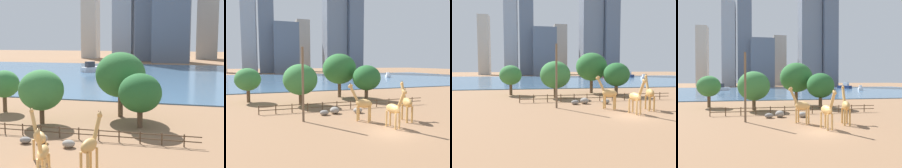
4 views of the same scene
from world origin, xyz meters
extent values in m
plane|color=#8C6647|center=(0.00, 80.00, 0.00)|extent=(400.00, 400.00, 0.00)
cube|color=#476B8C|center=(0.00, 77.00, 0.10)|extent=(180.00, 86.00, 0.20)
cylinder|color=tan|center=(-1.50, 5.11, 0.93)|extent=(0.30, 0.30, 1.86)
cylinder|color=tan|center=(-1.12, 5.54, 0.93)|extent=(0.30, 0.30, 1.86)
cylinder|color=tan|center=(-0.43, 4.15, 0.93)|extent=(0.30, 0.30, 1.86)
cylinder|color=tan|center=(-0.05, 4.58, 0.93)|extent=(0.30, 0.30, 1.86)
ellipsoid|color=tan|center=(-0.78, 4.85, 2.18)|extent=(2.08, 1.98, 1.08)
cylinder|color=tan|center=(-1.71, 5.68, 3.30)|extent=(1.17, 1.09, 1.96)
ellipsoid|color=tan|center=(-2.08, 6.00, 4.20)|extent=(0.81, 0.77, 0.69)
cone|color=brown|center=(-2.13, 5.94, 4.51)|extent=(0.14, 0.14, 0.20)
cone|color=brown|center=(-2.02, 6.06, 4.51)|extent=(0.14, 0.14, 0.20)
cylinder|color=tan|center=(4.10, 4.12, 0.97)|extent=(0.27, 0.27, 1.94)
cylinder|color=tan|center=(4.69, 4.00, 0.97)|extent=(0.27, 0.27, 1.94)
cylinder|color=tan|center=(3.79, 2.65, 0.97)|extent=(0.27, 0.27, 1.94)
cylinder|color=tan|center=(4.38, 2.53, 0.97)|extent=(0.27, 0.27, 1.94)
ellipsoid|color=tan|center=(4.24, 3.32, 2.28)|extent=(1.28, 2.28, 1.12)
cylinder|color=tan|center=(4.51, 4.62, 3.44)|extent=(0.62, 1.39, 2.04)
ellipsoid|color=tan|center=(4.62, 5.13, 4.38)|extent=(0.51, 0.88, 0.73)
cone|color=brown|center=(4.53, 5.15, 4.71)|extent=(0.12, 0.12, 0.20)
cone|color=brown|center=(4.70, 5.11, 4.71)|extent=(0.12, 0.12, 0.20)
cylinder|color=tan|center=(1.28, 2.21, 0.89)|extent=(0.25, 0.25, 1.79)
cylinder|color=tan|center=(0.74, 2.09, 0.89)|extent=(0.25, 0.25, 1.79)
ellipsoid|color=tan|center=(1.16, 1.48, 2.10)|extent=(1.20, 2.10, 1.04)
cylinder|color=tan|center=(1.41, 0.37, 3.21)|extent=(0.55, 1.13, 1.94)
ellipsoid|color=tan|center=(1.49, -0.01, 4.12)|extent=(0.48, 0.80, 0.64)
cone|color=brown|center=(1.57, 0.00, 4.42)|extent=(0.11, 0.11, 0.19)
cone|color=brown|center=(1.42, -0.03, 4.42)|extent=(0.11, 0.11, 0.19)
ellipsoid|color=gray|center=(-4.57, 9.28, 0.34)|extent=(1.22, 0.92, 0.69)
ellipsoid|color=gray|center=(-2.99, 9.71, 0.47)|extent=(1.29, 1.26, 0.95)
ellipsoid|color=gray|center=(0.23, 9.09, 0.38)|extent=(1.30, 1.03, 0.77)
cylinder|color=#4C3826|center=(-8.58, 12.00, 0.65)|extent=(0.14, 0.14, 1.30)
cylinder|color=#4C3826|center=(-6.36, 12.00, 0.65)|extent=(0.14, 0.14, 1.30)
cylinder|color=#4C3826|center=(-4.15, 12.00, 0.65)|extent=(0.14, 0.14, 1.30)
cylinder|color=#4C3826|center=(-1.94, 12.00, 0.65)|extent=(0.14, 0.14, 1.30)
cylinder|color=#4C3826|center=(0.27, 12.00, 0.65)|extent=(0.14, 0.14, 1.30)
cylinder|color=#4C3826|center=(2.48, 12.00, 0.65)|extent=(0.14, 0.14, 1.30)
cylinder|color=#4C3826|center=(4.69, 12.00, 0.65)|extent=(0.14, 0.14, 1.30)
cylinder|color=#4C3826|center=(6.91, 12.00, 0.65)|extent=(0.14, 0.14, 1.30)
cylinder|color=#4C3826|center=(9.12, 12.00, 0.65)|extent=(0.14, 0.14, 1.30)
cylinder|color=#4C3826|center=(11.33, 12.00, 0.65)|extent=(0.14, 0.14, 1.30)
cube|color=#4C3826|center=(0.00, 12.00, 1.10)|extent=(26.10, 0.08, 0.10)
cube|color=#4C3826|center=(0.00, 12.00, 0.59)|extent=(26.10, 0.08, 0.10)
cylinder|color=brown|center=(-15.17, 22.83, 1.16)|extent=(0.60, 0.60, 2.32)
ellipsoid|color=#387A3D|center=(-15.17, 22.83, 4.11)|extent=(4.48, 4.48, 4.03)
cylinder|color=brown|center=(2.21, 23.62, 1.54)|extent=(0.68, 0.68, 3.09)
ellipsoid|color=#2D6B33|center=(2.21, 23.62, 5.84)|extent=(6.86, 6.86, 6.18)
cylinder|color=brown|center=(5.82, 18.30, 1.09)|extent=(0.67, 0.67, 2.19)
ellipsoid|color=#26602D|center=(5.82, 18.30, 4.28)|extent=(5.22, 5.22, 4.70)
cylinder|color=brown|center=(-6.61, 17.44, 1.01)|extent=(0.61, 0.61, 2.02)
ellipsoid|color=#387A3D|center=(-6.61, 17.44, 4.29)|extent=(5.69, 5.69, 5.12)
cube|color=silver|center=(-20.79, 84.02, 0.95)|extent=(6.50, 7.69, 1.50)
cube|color=#333338|center=(-21.33, 83.25, 2.60)|extent=(3.02, 3.24, 1.80)
cube|color=#B7B2A8|center=(-46.51, 163.28, 23.89)|extent=(8.55, 8.73, 47.77)
cube|color=#ADA89E|center=(16.44, 169.56, 21.45)|extent=(10.85, 11.91, 42.90)
cube|color=slate|center=(0.26, 137.67, 17.24)|extent=(16.69, 12.66, 34.47)
camera|label=1|loc=(12.43, -21.72, 10.66)|focal=55.00mm
camera|label=2|loc=(-11.51, -18.84, 6.99)|focal=35.00mm
camera|label=3|loc=(-11.59, -23.05, 5.58)|focal=35.00mm
camera|label=4|loc=(-6.81, -21.32, 5.47)|focal=35.00mm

